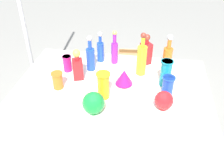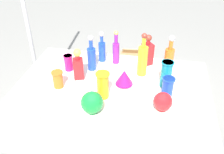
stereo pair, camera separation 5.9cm
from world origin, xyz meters
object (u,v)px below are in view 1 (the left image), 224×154
Objects in this scene: fluted_vase_0 at (124,77)px; slender_vase_2 at (67,63)px; tall_bottle_1 at (168,54)px; tall_bottle_4 at (142,59)px; square_decanter_1 at (78,66)px; slender_vase_3 at (58,80)px; slender_vase_1 at (103,85)px; tall_bottle_0 at (100,49)px; tall_bottle_3 at (90,57)px; tall_bottle_2 at (115,50)px; canopy_pole at (24,24)px; slender_vase_4 at (166,72)px; cardboard_box_behind_left at (131,67)px; slender_vase_0 at (168,86)px; round_bowl_0 at (93,103)px; round_bowl_1 at (164,100)px; square_decanter_0 at (146,52)px.

slender_vase_2 is at bearing 166.19° from fluted_vase_0.
tall_bottle_1 is 0.30m from tall_bottle_4.
square_decanter_1 is 0.42m from fluted_vase_0.
slender_vase_3 is at bearing -165.72° from fluted_vase_0.
slender_vase_1 is 0.53m from slender_vase_2.
tall_bottle_0 is 1.38× the size of slender_vase_1.
tall_bottle_3 reaches higher than slender_vase_2.
slender_vase_1 is (-0.00, -0.55, -0.01)m from tall_bottle_2.
canopy_pole is (-1.17, 0.59, 0.16)m from fluted_vase_0.
slender_vase_4 is (0.90, -0.08, 0.04)m from slender_vase_2.
slender_vase_2 is (-0.27, -0.23, -0.04)m from tall_bottle_0.
tall_bottle_2 reaches higher than tall_bottle_1.
slender_vase_1 is 1.52× the size of slender_vase_3.
cardboard_box_behind_left is at bearing 65.50° from slender_vase_2.
tall_bottle_3 reaches higher than tall_bottle_1.
tall_bottle_0 reaches higher than slender_vase_0.
square_decanter_1 is (-0.08, -0.16, -0.01)m from tall_bottle_3.
tall_bottle_0 reaches higher than square_decanter_1.
tall_bottle_0 is 1.08× the size of square_decanter_1.
tall_bottle_2 reaches higher than tall_bottle_0.
round_bowl_0 is (0.37, -0.53, 0.01)m from slender_vase_2.
canopy_pole reaches higher than slender_vase_1.
slender_vase_2 is 0.88× the size of round_bowl_0.
canopy_pole reaches higher than cardboard_box_behind_left.
tall_bottle_0 is at bearing 134.29° from round_bowl_1.
round_bowl_1 is at bearing -52.60° from tall_bottle_2.
square_decanter_1 is at bearing -107.17° from cardboard_box_behind_left.
slender_vase_1 is at bearing -167.87° from slender_vase_0.
fluted_vase_0 reaches higher than cardboard_box_behind_left.
tall_bottle_1 is at bearing 29.18° from slender_vase_3.
tall_bottle_4 is 2.74× the size of slender_vase_3.
tall_bottle_0 is 2.06× the size of fluted_vase_0.
slender_vase_3 is (-0.71, -0.53, -0.05)m from square_decanter_0.
round_bowl_0 is at bearing -44.89° from canopy_pole.
round_bowl_0 is at bearing -139.65° from slender_vase_4.
slender_vase_4 is (0.76, 0.03, -0.00)m from square_decanter_1.
round_bowl_1 is at bearing -75.32° from square_decanter_0.
tall_bottle_2 reaches higher than slender_vase_1.
square_decanter_0 is 0.68m from round_bowl_1.
canopy_pole is at bearing 150.30° from round_bowl_1.
square_decanter_1 is (-0.58, -0.36, -0.00)m from square_decanter_0.
slender_vase_0 is at bearing -8.55° from square_decanter_1.
canopy_pole reaches higher than tall_bottle_4.
square_decanter_1 reaches higher than fluted_vase_0.
square_decanter_1 is at bearing 176.30° from fluted_vase_0.
slender_vase_3 is (-0.91, -0.05, -0.01)m from slender_vase_0.
round_bowl_0 is (-0.34, -0.78, -0.04)m from square_decanter_0.
tall_bottle_3 is 0.61m from round_bowl_0.
square_decanter_1 is (-0.55, -0.17, -0.03)m from tall_bottle_4.
round_bowl_0 is 1.16× the size of round_bowl_1.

